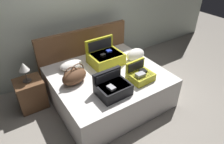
{
  "coord_description": "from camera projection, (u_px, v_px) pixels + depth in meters",
  "views": [
    {
      "loc": [
        -1.5,
        -2.01,
        2.47
      ],
      "look_at": [
        0.0,
        0.28,
        0.66
      ],
      "focal_mm": 32.46,
      "sensor_mm": 36.0,
      "label": 1
    }
  ],
  "objects": [
    {
      "name": "ground_plane",
      "position": [
        121.0,
        112.0,
        3.45
      ],
      "size": [
        12.0,
        12.0,
        0.0
      ],
      "primitive_type": "plane",
      "color": "gray"
    },
    {
      "name": "back_wall",
      "position": [
        73.0,
        11.0,
        3.89
      ],
      "size": [
        8.0,
        0.1,
        2.6
      ],
      "primitive_type": "cube",
      "color": "#B7C1B2",
      "rests_on": "ground"
    },
    {
      "name": "bed",
      "position": [
        108.0,
        87.0,
        3.58
      ],
      "size": [
        1.82,
        1.64,
        0.56
      ],
      "primitive_type": "cube",
      "color": "silver",
      "rests_on": "ground"
    },
    {
      "name": "headboard",
      "position": [
        85.0,
        55.0,
        4.04
      ],
      "size": [
        1.86,
        0.08,
        1.06
      ],
      "primitive_type": "cube",
      "color": "brown",
      "rests_on": "ground"
    },
    {
      "name": "hard_case_large",
      "position": [
        105.0,
        57.0,
        3.64
      ],
      "size": [
        0.57,
        0.47,
        0.42
      ],
      "rotation": [
        0.0,
        0.0,
        0.01
      ],
      "color": "gold",
      "rests_on": "bed"
    },
    {
      "name": "hard_case_medium",
      "position": [
        113.0,
        87.0,
        2.93
      ],
      "size": [
        0.47,
        0.39,
        0.32
      ],
      "rotation": [
        0.0,
        0.0,
        0.03
      ],
      "color": "black",
      "rests_on": "bed"
    },
    {
      "name": "hard_case_small",
      "position": [
        140.0,
        75.0,
        3.23
      ],
      "size": [
        0.39,
        0.35,
        0.29
      ],
      "rotation": [
        0.0,
        0.0,
        0.05
      ],
      "color": "gold",
      "rests_on": "bed"
    },
    {
      "name": "duffel_bag",
      "position": [
        74.0,
        76.0,
        3.14
      ],
      "size": [
        0.48,
        0.37,
        0.31
      ],
      "rotation": [
        0.0,
        0.0,
        0.26
      ],
      "color": "brown",
      "rests_on": "bed"
    },
    {
      "name": "pillow_near_headboard",
      "position": [
        71.0,
        65.0,
        3.51
      ],
      "size": [
        0.41,
        0.29,
        0.15
      ],
      "primitive_type": "ellipsoid",
      "rotation": [
        0.0,
        0.0,
        -0.03
      ],
      "color": "white",
      "rests_on": "bed"
    },
    {
      "name": "pillow_center_head",
      "position": [
        135.0,
        55.0,
        3.75
      ],
      "size": [
        0.39,
        0.27,
        0.22
      ],
      "primitive_type": "ellipsoid",
      "rotation": [
        0.0,
        0.0,
        0.06
      ],
      "color": "white",
      "rests_on": "bed"
    },
    {
      "name": "nightstand",
      "position": [
        31.0,
        94.0,
        3.44
      ],
      "size": [
        0.44,
        0.4,
        0.53
      ],
      "primitive_type": "cube",
      "color": "brown",
      "rests_on": "ground"
    },
    {
      "name": "table_lamp",
      "position": [
        24.0,
        68.0,
        3.15
      ],
      "size": [
        0.17,
        0.17,
        0.34
      ],
      "color": "#3F3833",
      "rests_on": "nightstand"
    }
  ]
}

